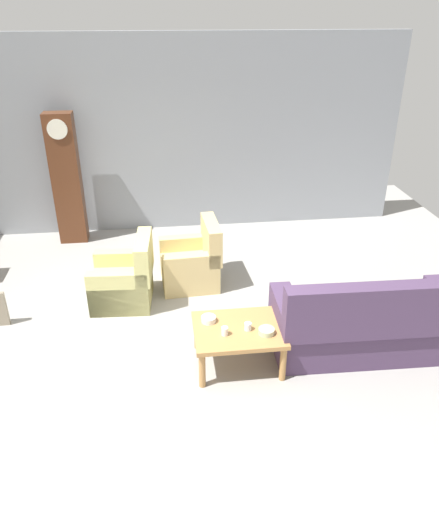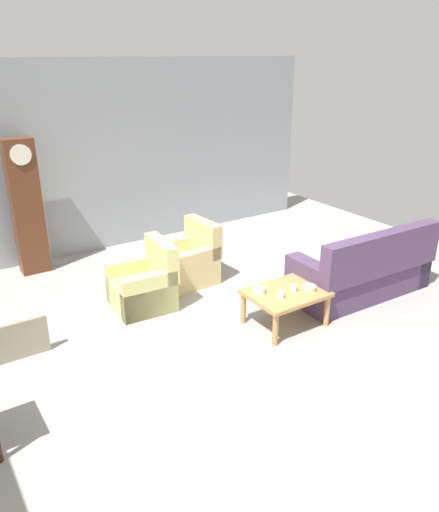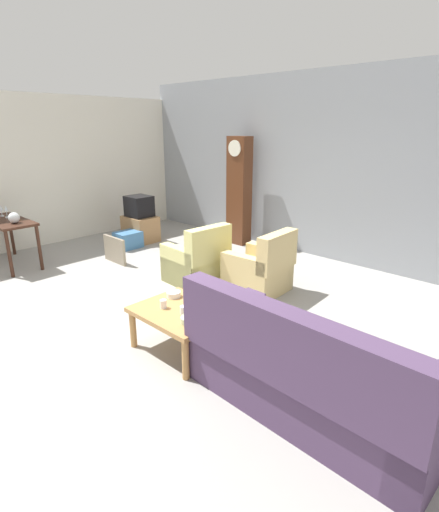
% 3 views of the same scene
% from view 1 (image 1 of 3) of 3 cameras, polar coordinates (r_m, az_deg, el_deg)
% --- Properties ---
extents(ground_plane, '(10.40, 10.40, 0.00)m').
position_cam_1_polar(ground_plane, '(5.81, -6.79, -10.73)').
color(ground_plane, '#999691').
extents(garage_door_wall, '(8.40, 0.16, 3.20)m').
position_cam_1_polar(garage_door_wall, '(8.42, -7.81, 13.56)').
color(garage_door_wall, gray).
rests_on(garage_door_wall, ground_plane).
extents(couch_floral, '(2.12, 0.94, 1.04)m').
position_cam_1_polar(couch_floral, '(5.79, 16.92, -7.65)').
color(couch_floral, '#4C3856').
rests_on(couch_floral, ground_plane).
extents(armchair_olive_near, '(0.84, 0.81, 0.92)m').
position_cam_1_polar(armchair_olive_near, '(6.58, -10.89, -2.90)').
color(armchair_olive_near, '#CCC67A').
rests_on(armchair_olive_near, ground_plane).
extents(armchair_olive_far, '(0.83, 0.81, 0.92)m').
position_cam_1_polar(armchair_olive_far, '(6.90, -3.15, -0.91)').
color(armchair_olive_far, '#D7BB79').
rests_on(armchair_olive_far, ground_plane).
extents(coffee_table_wood, '(0.96, 0.76, 0.47)m').
position_cam_1_polar(coffee_table_wood, '(5.35, 2.21, -8.94)').
color(coffee_table_wood, '#B27F47').
rests_on(coffee_table_wood, ground_plane).
extents(grandfather_clock, '(0.44, 0.30, 2.11)m').
position_cam_1_polar(grandfather_clock, '(8.29, -17.33, 8.47)').
color(grandfather_clock, '#562D19').
rests_on(grandfather_clock, ground_plane).
extents(cup_white_porcelain, '(0.07, 0.07, 0.09)m').
position_cam_1_polar(cup_white_porcelain, '(5.18, 0.62, -8.71)').
color(cup_white_porcelain, white).
rests_on(cup_white_porcelain, coffee_table_wood).
extents(cup_blue_rimmed, '(0.08, 0.08, 0.08)m').
position_cam_1_polar(cup_blue_rimmed, '(5.26, 3.32, -8.17)').
color(cup_blue_rimmed, silver).
rests_on(cup_blue_rimmed, coffee_table_wood).
extents(bowl_white_stacked, '(0.16, 0.16, 0.06)m').
position_cam_1_polar(bowl_white_stacked, '(5.38, -1.27, -7.34)').
color(bowl_white_stacked, white).
rests_on(bowl_white_stacked, coffee_table_wood).
extents(bowl_shallow_green, '(0.17, 0.17, 0.06)m').
position_cam_1_polar(bowl_shallow_green, '(5.23, 5.47, -8.68)').
color(bowl_shallow_green, '#B2C69E').
rests_on(bowl_shallow_green, coffee_table_wood).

